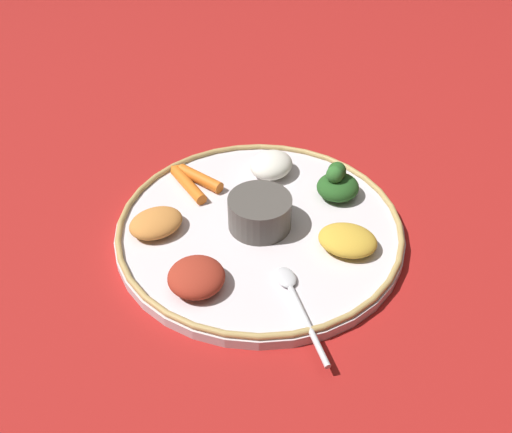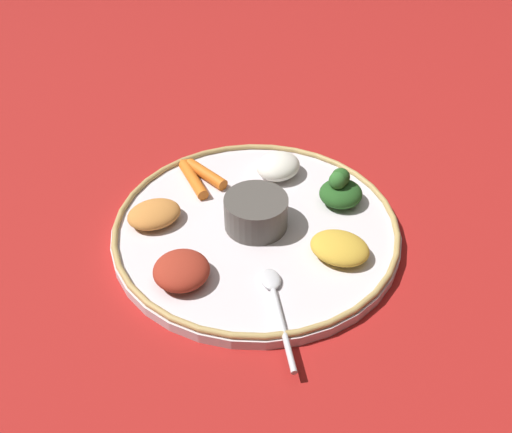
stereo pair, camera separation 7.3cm
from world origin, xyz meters
TOP-DOWN VIEW (x-y plane):
  - ground_plane at (0.00, 0.00)m, footprint 2.40×2.40m
  - platter at (0.00, 0.00)m, footprint 0.39×0.39m
  - platter_rim at (0.00, 0.00)m, footprint 0.38×0.38m
  - center_bowl at (0.00, 0.00)m, footprint 0.08×0.08m
  - spoon at (-0.04, 0.13)m, footprint 0.06×0.15m
  - greens_pile at (-0.11, -0.07)m, footprint 0.08×0.08m
  - carrot_near_spoon at (0.09, -0.10)m, footprint 0.08×0.07m
  - carrot_outer at (0.11, -0.08)m, footprint 0.07×0.09m
  - mound_squash at (0.14, 0.01)m, footprint 0.09×0.09m
  - mound_rice_white at (-0.02, -0.12)m, footprint 0.09×0.09m
  - mound_lentil_yellow at (-0.11, 0.04)m, footprint 0.09×0.08m
  - mound_beet at (0.07, 0.11)m, footprint 0.09×0.09m

SIDE VIEW (x-z plane):
  - ground_plane at x=0.00m, z-range 0.00..0.00m
  - platter at x=0.00m, z-range 0.00..0.01m
  - platter_rim at x=0.00m, z-range 0.01..0.02m
  - spoon at x=-0.04m, z-range 0.01..0.02m
  - carrot_outer at x=0.11m, z-range 0.01..0.03m
  - carrot_near_spoon at x=0.09m, z-range 0.01..0.03m
  - mound_squash at x=0.14m, z-range 0.01..0.04m
  - mound_lentil_yellow at x=-0.11m, z-range 0.01..0.04m
  - mound_beet at x=0.07m, z-range 0.01..0.04m
  - mound_rice_white at x=-0.02m, z-range 0.01..0.05m
  - greens_pile at x=-0.11m, z-range 0.01..0.06m
  - center_bowl at x=0.00m, z-range 0.02..0.06m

